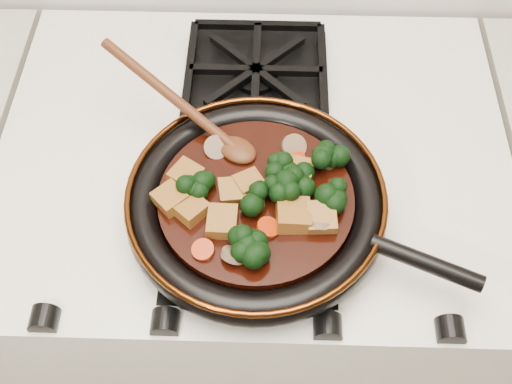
{
  "coord_description": "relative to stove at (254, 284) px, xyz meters",
  "views": [
    {
      "loc": [
        0.02,
        1.1,
        1.65
      ],
      "look_at": [
        0.01,
        1.56,
        0.97
      ],
      "focal_mm": 45.0,
      "sensor_mm": 36.0,
      "label": 1
    }
  ],
  "objects": [
    {
      "name": "mushroom_slice_1",
      "position": [
        -0.05,
        -0.05,
        0.52
      ],
      "size": [
        0.04,
        0.04,
        0.03
      ],
      "primitive_type": "cylinder",
      "rotation": [
        0.6,
        0.0,
        0.23
      ],
      "color": "brown",
      "rests_on": "braising_sauce"
    },
    {
      "name": "carrot_coin_0",
      "position": [
        0.02,
        -0.17,
        0.51
      ],
      "size": [
        0.03,
        0.03,
        0.02
      ],
      "primitive_type": "cylinder",
      "rotation": [
        -0.01,
        0.28,
        0.0
      ],
      "color": "#B92A05",
      "rests_on": "braising_sauce"
    },
    {
      "name": "tofu_cube_3",
      "position": [
        -0.03,
        -0.17,
        0.52
      ],
      "size": [
        0.04,
        0.04,
        0.02
      ],
      "primitive_type": "cube",
      "rotation": [
        -0.01,
        -0.01,
        1.54
      ],
      "color": "brown",
      "rests_on": "braising_sauce"
    },
    {
      "name": "broccoli_floret_4",
      "position": [
        0.0,
        -0.21,
        0.52
      ],
      "size": [
        0.08,
        0.08,
        0.06
      ],
      "primitive_type": null,
      "rotation": [
        -0.13,
        -0.02,
        1.97
      ],
      "color": "black",
      "rests_on": "braising_sauce"
    },
    {
      "name": "tofu_cube_1",
      "position": [
        -0.1,
        -0.14,
        0.52
      ],
      "size": [
        0.05,
        0.05,
        0.03
      ],
      "primitive_type": "cube",
      "rotation": [
        -0.05,
        0.08,
        2.3
      ],
      "color": "brown",
      "rests_on": "braising_sauce"
    },
    {
      "name": "burner_grate_back",
      "position": [
        0.0,
        0.14,
        0.46
      ],
      "size": [
        0.23,
        0.23,
        0.03
      ],
      "primitive_type": null,
      "color": "black",
      "rests_on": "stove"
    },
    {
      "name": "mushroom_slice_3",
      "position": [
        -0.02,
        -0.22,
        0.52
      ],
      "size": [
        0.04,
        0.04,
        0.02
      ],
      "primitive_type": "cylinder",
      "rotation": [
        0.61,
        0.0,
        2.63
      ],
      "color": "brown",
      "rests_on": "braising_sauce"
    },
    {
      "name": "wooden_spoon",
      "position": [
        -0.07,
        -0.01,
        0.53
      ],
      "size": [
        0.14,
        0.11,
        0.24
      ],
      "rotation": [
        0.0,
        0.0,
        2.52
      ],
      "color": "#4F2511",
      "rests_on": "braising_sauce"
    },
    {
      "name": "broccoli_floret_0",
      "position": [
        0.1,
        -0.07,
        0.52
      ],
      "size": [
        0.07,
        0.06,
        0.07
      ],
      "primitive_type": null,
      "rotation": [
        -0.18,
        0.03,
        1.65
      ],
      "color": "black",
      "rests_on": "braising_sauce"
    },
    {
      "name": "broccoli_floret_8",
      "position": [
        -0.0,
        -0.21,
        0.52
      ],
      "size": [
        0.09,
        0.08,
        0.06
      ],
      "primitive_type": null,
      "rotation": [
        -0.07,
        -0.07,
        0.66
      ],
      "color": "black",
      "rests_on": "braising_sauce"
    },
    {
      "name": "skillet",
      "position": [
        0.01,
        -0.13,
        0.49
      ],
      "size": [
        0.45,
        0.34,
        0.05
      ],
      "rotation": [
        0.0,
        0.0,
        -0.41
      ],
      "color": "black",
      "rests_on": "burner_grate_front"
    },
    {
      "name": "broccoli_floret_2",
      "position": [
        0.11,
        -0.13,
        0.52
      ],
      "size": [
        0.09,
        0.09,
        0.07
      ],
      "primitive_type": null,
      "rotation": [
        0.09,
        0.15,
        0.8
      ],
      "color": "black",
      "rests_on": "braising_sauce"
    },
    {
      "name": "braising_sauce",
      "position": [
        0.01,
        -0.13,
        0.5
      ],
      "size": [
        0.26,
        0.26,
        0.02
      ],
      "primitive_type": "cylinder",
      "color": "black",
      "rests_on": "skillet"
    },
    {
      "name": "tofu_cube_2",
      "position": [
        -0.08,
        -0.15,
        0.52
      ],
      "size": [
        0.05,
        0.06,
        0.02
      ],
      "primitive_type": "cube",
      "rotation": [
        -0.06,
        0.06,
        0.84
      ],
      "color": "brown",
      "rests_on": "braising_sauce"
    },
    {
      "name": "carrot_coin_2",
      "position": [
        -0.08,
        -0.13,
        0.51
      ],
      "size": [
        0.03,
        0.03,
        0.02
      ],
      "primitive_type": "cylinder",
      "rotation": [
        -0.22,
        0.29,
        0.0
      ],
      "color": "#B92A05",
      "rests_on": "braising_sauce"
    },
    {
      "name": "tofu_cube_6",
      "position": [
        -0.0,
        -0.11,
        0.52
      ],
      "size": [
        0.05,
        0.05,
        0.02
      ],
      "primitive_type": "cube",
      "rotation": [
        0.04,
        0.1,
        0.57
      ],
      "color": "brown",
      "rests_on": "braising_sauce"
    },
    {
      "name": "tofu_cube_7",
      "position": [
        0.06,
        -0.09,
        0.52
      ],
      "size": [
        0.05,
        0.05,
        0.02
      ],
      "primitive_type": "cube",
      "rotation": [
        0.01,
        -0.05,
        2.96
      ],
      "color": "brown",
      "rests_on": "braising_sauce"
    },
    {
      "name": "mushroom_slice_2",
      "position": [
        0.09,
        -0.17,
        0.52
      ],
      "size": [
        0.03,
        0.03,
        0.03
      ],
      "primitive_type": "cylinder",
      "rotation": [
        0.91,
        0.0,
        3.07
      ],
      "color": "brown",
      "rests_on": "braising_sauce"
    },
    {
      "name": "tofu_cube_5",
      "position": [
        -0.02,
        -0.12,
        0.52
      ],
      "size": [
        0.04,
        0.04,
        0.03
      ],
      "primitive_type": "cube",
      "rotation": [
        0.11,
        -0.11,
        1.75
      ],
      "color": "brown",
      "rests_on": "braising_sauce"
    },
    {
      "name": "tofu_cube_8",
      "position": [
        -0.09,
        -0.1,
        0.52
      ],
      "size": [
        0.05,
        0.05,
        0.03
      ],
      "primitive_type": "cube",
      "rotation": [
        0.07,
        -0.1,
        2.61
      ],
      "color": "brown",
      "rests_on": "braising_sauce"
    },
    {
      "name": "tofu_cube_4",
      "position": [
        0.06,
        -0.16,
        0.52
      ],
      "size": [
        0.05,
        0.05,
        0.03
      ],
      "primitive_type": "cube",
      "rotation": [
        -0.11,
        0.1,
        0.04
      ],
      "color": "brown",
      "rests_on": "braising_sauce"
    },
    {
      "name": "broccoli_floret_1",
      "position": [
        -0.07,
        -0.12,
        0.52
      ],
      "size": [
        0.09,
        0.08,
        0.07
      ],
      "primitive_type": null,
      "rotation": [
        0.13,
        0.16,
        1.11
      ],
      "color": "black",
      "rests_on": "braising_sauce"
    },
    {
      "name": "tofu_cube_0",
      "position": [
        0.09,
        -0.16,
        0.52
      ],
      "size": [
        0.04,
        0.04,
        0.03
      ],
      "primitive_type": "cube",
      "rotation": [
        -0.08,
        -0.11,
        1.63
      ],
      "color": "brown",
      "rests_on": "braising_sauce"
    },
    {
      "name": "carrot_coin_1",
      "position": [
        0.06,
        -0.06,
        0.51
      ],
      "size": [
        0.03,
        0.03,
        0.02
      ],
      "primitive_type": "cylinder",
      "rotation": [
        -0.34,
        -0.0,
        0.0
      ],
      "color": "#B92A05",
      "rests_on": "braising_sauce"
    },
    {
      "name": "broccoli_floret_7",
      "position": [
        0.04,
        -0.09,
        0.52
      ],
      "size": [
        0.09,
        0.08,
        0.07
      ],
      "primitive_type": null,
      "rotation": [
        0.24,
        0.13,
        1.07
      ],
      "color": "black",
      "rests_on": "braising_sauce"
    },
    {
      "name": "broccoli_floret_5",
      "position": [
        0.06,
        -0.1,
        0.52
      ],
      "size": [
        0.09,
        0.09,
        0.06
      ],
      "primitive_type": null,
      "rotation": [
        -0.03,
        -0.12,
        2.22
      ],
      "color": "black",
      "rests_on": "braising_sauce"
    },
    {
      "name": "broccoli_floret_3",
      "position": [
        0.01,
        -0.14,
        0.52
      ],
      "size": [
        0.08,
        0.08,
        0.07
      ],
      "primitive_type": null,
      "rotation": [
        0.0,
        0.24,
        1.91
      ],
      "color": "black",
      "rests_on": "braising_sauce"
    },
    {
      "name": "stove",
      "position": [
        0.0,
        0.0,
        0.0
      ],
      "size": [
        0.76,
        0.6,
        0.9
      ],
      "primitive_type": "cube",
      "color": "white",
      "rests_on": "ground"
    },
    {
      "name": "broccoli_floret_6",
      "position": [
        0.04,
        -0.12,
        0.52
      ],
      "size": [
        0.09,
        0.09,
        0.07
      ],
      "primitive_type": null,
      "rotation": [
        -0.07,
        0.22,
        2.28
      ],
      "color": "black",
      "rests_on": "braising_sauce"
    },
    {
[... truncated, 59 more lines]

